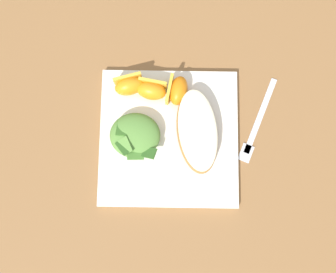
{
  "coord_description": "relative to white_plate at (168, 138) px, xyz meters",
  "views": [
    {
      "loc": [
        -0.0,
        0.11,
        0.75
      ],
      "look_at": [
        0.0,
        0.0,
        0.03
      ],
      "focal_mm": 39.24,
      "sensor_mm": 36.0,
      "label": 1
    }
  ],
  "objects": [
    {
      "name": "cheesy_pizza_bread",
      "position": [
        -0.06,
        -0.01,
        0.03
      ],
      "size": [
        0.1,
        0.18,
        0.04
      ],
      "color": "#A87038",
      "rests_on": "white_plate"
    },
    {
      "name": "orange_wedge_middle",
      "position": [
        0.04,
        -0.09,
        0.03
      ],
      "size": [
        0.07,
        0.05,
        0.04
      ],
      "color": "orange",
      "rests_on": "white_plate"
    },
    {
      "name": "orange_wedge_rear",
      "position": [
        0.08,
        -0.1,
        0.03
      ],
      "size": [
        0.07,
        0.05,
        0.04
      ],
      "color": "orange",
      "rests_on": "white_plate"
    },
    {
      "name": "ground",
      "position": [
        0.0,
        0.0,
        -0.01
      ],
      "size": [
        3.0,
        3.0,
        0.0
      ],
      "primitive_type": "plane",
      "color": "olive"
    },
    {
      "name": "orange_wedge_front",
      "position": [
        -0.02,
        -0.09,
        0.03
      ],
      "size": [
        0.05,
        0.07,
        0.04
      ],
      "color": "orange",
      "rests_on": "white_plate"
    },
    {
      "name": "white_plate",
      "position": [
        0.0,
        0.0,
        0.0
      ],
      "size": [
        0.28,
        0.28,
        0.02
      ],
      "primitive_type": "cube",
      "color": "white",
      "rests_on": "ground"
    },
    {
      "name": "green_salad_pile",
      "position": [
        0.07,
        0.0,
        0.03
      ],
      "size": [
        0.1,
        0.09,
        0.04
      ],
      "color": "#5B8E3D",
      "rests_on": "white_plate"
    },
    {
      "name": "metal_fork",
      "position": [
        -0.18,
        -0.03,
        -0.01
      ],
      "size": [
        0.09,
        0.18,
        0.01
      ],
      "color": "silver",
      "rests_on": "ground"
    }
  ]
}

